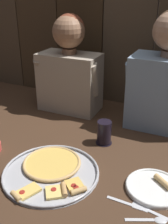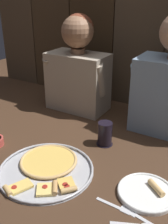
# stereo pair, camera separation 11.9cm
# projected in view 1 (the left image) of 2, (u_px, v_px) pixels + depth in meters

# --- Properties ---
(ground_plane) EXTENTS (3.20, 3.20, 0.00)m
(ground_plane) POSITION_uv_depth(u_px,v_px,m) (78.00, 158.00, 1.18)
(ground_plane) COLOR #422B1C
(pizza_tray) EXTENTS (0.39, 0.39, 0.03)m
(pizza_tray) POSITION_uv_depth(u_px,v_px,m) (51.00, 170.00, 1.09)
(pizza_tray) COLOR #B2B2B7
(pizza_tray) RESTS_ON ground
(dinner_plate) EXTENTS (0.21, 0.21, 0.03)m
(dinner_plate) POSITION_uv_depth(u_px,v_px,m) (154.00, 187.00, 1.00)
(dinner_plate) COLOR white
(dinner_plate) RESTS_ON ground
(drinking_glass) EXTENTS (0.08, 0.08, 0.12)m
(drinking_glass) POSITION_uv_depth(u_px,v_px,m) (104.00, 133.00, 1.27)
(drinking_glass) COLOR black
(drinking_glass) RESTS_ON ground
(table_fork) EXTENTS (0.13, 0.02, 0.01)m
(table_fork) POSITION_uv_depth(u_px,v_px,m) (126.00, 203.00, 0.93)
(table_fork) COLOR silver
(table_fork) RESTS_ON ground
(table_knife) EXTENTS (0.16, 0.04, 0.01)m
(table_knife) POSITION_uv_depth(u_px,v_px,m) (153.00, 212.00, 0.89)
(table_knife) COLOR silver
(table_knife) RESTS_ON ground
(table_spoon) EXTENTS (0.14, 0.08, 0.01)m
(table_spoon) POSITION_uv_depth(u_px,v_px,m) (154.00, 219.00, 0.86)
(table_spoon) COLOR silver
(table_spoon) RESTS_ON ground
(diner_left) EXTENTS (0.39, 0.21, 0.56)m
(diner_left) POSITION_uv_depth(u_px,v_px,m) (69.00, 68.00, 1.55)
(diner_left) COLOR #B2A38E
(diner_left) RESTS_ON ground
(diner_right) EXTENTS (0.39, 0.22, 0.60)m
(diner_right) POSITION_uv_depth(u_px,v_px,m) (166.00, 78.00, 1.34)
(diner_right) COLOR #849EB7
(diner_right) RESTS_ON ground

